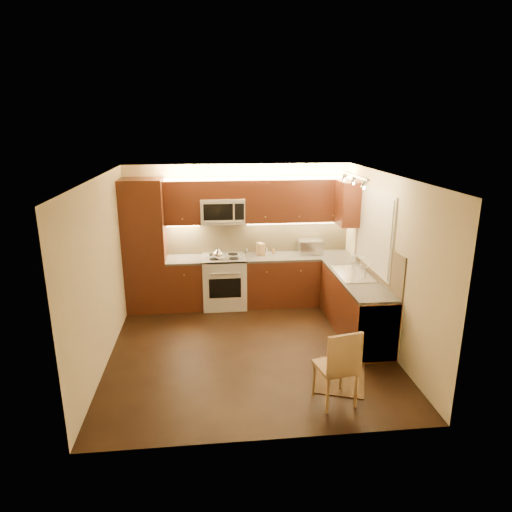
{
  "coord_description": "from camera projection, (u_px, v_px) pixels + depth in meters",
  "views": [
    {
      "loc": [
        -0.55,
        -5.92,
        3.17
      ],
      "look_at": [
        0.15,
        0.55,
        1.25
      ],
      "focal_mm": 31.5,
      "sensor_mm": 36.0,
      "label": 1
    }
  ],
  "objects": [
    {
      "name": "spice_jar_a",
      "position": [
        267.0,
        250.0,
        8.23
      ],
      "size": [
        0.05,
        0.05,
        0.1
      ],
      "primitive_type": "cylinder",
      "rotation": [
        0.0,
        0.0,
        0.11
      ],
      "color": "silver",
      "rests_on": "counter_back_right"
    },
    {
      "name": "upper_cab_back_right",
      "position": [
        298.0,
        200.0,
        7.91
      ],
      "size": [
        1.92,
        0.35,
        0.75
      ],
      "primitive_type": "cube",
      "color": "#471E0F",
      "rests_on": "wall_back"
    },
    {
      "name": "wall_right",
      "position": [
        388.0,
        263.0,
        6.45
      ],
      "size": [
        0.01,
        4.0,
        2.5
      ],
      "primitive_type": "cube",
      "color": "beige",
      "rests_on": "ground"
    },
    {
      "name": "backsplash_back",
      "position": [
        258.0,
        236.0,
        8.19
      ],
      "size": [
        3.3,
        0.02,
        0.6
      ],
      "primitive_type": "cube",
      "color": "tan",
      "rests_on": "wall_back"
    },
    {
      "name": "kettle",
      "position": [
        218.0,
        253.0,
        7.73
      ],
      "size": [
        0.22,
        0.22,
        0.21
      ],
      "primitive_type": null,
      "rotation": [
        0.0,
        0.0,
        -0.24
      ],
      "color": "silver",
      "rests_on": "stove"
    },
    {
      "name": "wall_front",
      "position": [
        269.0,
        331.0,
        4.34
      ],
      "size": [
        4.0,
        0.01,
        2.5
      ],
      "primitive_type": "cube",
      "color": "beige",
      "rests_on": "ground"
    },
    {
      "name": "spice_jar_d",
      "position": [
        274.0,
        252.0,
        8.12
      ],
      "size": [
        0.04,
        0.04,
        0.09
      ],
      "primitive_type": "cylinder",
      "rotation": [
        0.0,
        0.0,
        -0.03
      ],
      "color": "#AB7933",
      "rests_on": "counter_back_right"
    },
    {
      "name": "counter_back_left",
      "position": [
        184.0,
        260.0,
        7.87
      ],
      "size": [
        0.62,
        0.6,
        0.04
      ],
      "primitive_type": "cube",
      "color": "#33312F",
      "rests_on": "base_cab_back_left"
    },
    {
      "name": "track_light_bar",
      "position": [
        354.0,
        175.0,
        6.44
      ],
      "size": [
        0.04,
        1.2,
        0.03
      ],
      "primitive_type": "cube",
      "color": "silver",
      "rests_on": "ceiling"
    },
    {
      "name": "spice_jar_b",
      "position": [
        259.0,
        251.0,
        8.15
      ],
      "size": [
        0.05,
        0.05,
        0.09
      ],
      "primitive_type": "cylinder",
      "rotation": [
        0.0,
        0.0,
        -0.15
      ],
      "color": "brown",
      "rests_on": "counter_back_right"
    },
    {
      "name": "microwave",
      "position": [
        223.0,
        211.0,
        7.81
      ],
      "size": [
        0.76,
        0.38,
        0.44
      ],
      "primitive_type": null,
      "color": "silver",
      "rests_on": "wall_back"
    },
    {
      "name": "counter_back_right",
      "position": [
        298.0,
        256.0,
        8.08
      ],
      "size": [
        1.92,
        0.6,
        0.04
      ],
      "primitive_type": "cube",
      "color": "#33312F",
      "rests_on": "base_cab_back_right"
    },
    {
      "name": "rug",
      "position": [
        340.0,
        376.0,
        5.85
      ],
      "size": [
        0.89,
        1.07,
        0.01
      ],
      "primitive_type": "cube",
      "rotation": [
        0.0,
        0.0,
        -0.34
      ],
      "color": "black",
      "rests_on": "floor"
    },
    {
      "name": "wall_back",
      "position": [
        239.0,
        234.0,
        8.15
      ],
      "size": [
        4.0,
        0.01,
        2.5
      ],
      "primitive_type": "cube",
      "color": "beige",
      "rests_on": "ground"
    },
    {
      "name": "upper_cab_bridge",
      "position": [
        222.0,
        189.0,
        7.71
      ],
      "size": [
        0.76,
        0.35,
        0.31
      ],
      "primitive_type": "cube",
      "color": "#471E0F",
      "rests_on": "wall_back"
    },
    {
      "name": "counter_right",
      "position": [
        357.0,
        279.0,
        6.91
      ],
      "size": [
        0.6,
        2.0,
        0.04
      ],
      "primitive_type": "cube",
      "color": "#33312F",
      "rests_on": "base_cab_right"
    },
    {
      "name": "ceiling",
      "position": [
        249.0,
        177.0,
        5.89
      ],
      "size": [
        4.0,
        4.0,
        0.01
      ],
      "primitive_type": "cube",
      "color": "beige",
      "rests_on": "ground"
    },
    {
      "name": "soap_bottle",
      "position": [
        353.0,
        257.0,
        7.68
      ],
      "size": [
        0.09,
        0.09,
        0.16
      ],
      "primitive_type": "imported",
      "rotation": [
        0.0,
        0.0,
        -0.31
      ],
      "color": "white",
      "rests_on": "counter_right"
    },
    {
      "name": "toaster_oven",
      "position": [
        310.0,
        247.0,
        8.15
      ],
      "size": [
        0.42,
        0.32,
        0.25
      ],
      "primitive_type": "cube",
      "rotation": [
        0.0,
        0.0,
        0.0
      ],
      "color": "silver",
      "rests_on": "counter_back_right"
    },
    {
      "name": "dining_chair",
      "position": [
        336.0,
        365.0,
        5.22
      ],
      "size": [
        0.5,
        0.5,
        0.96
      ],
      "primitive_type": null,
      "rotation": [
        0.0,
        0.0,
        0.2
      ],
      "color": "#AC7F4D",
      "rests_on": "floor"
    },
    {
      "name": "faucet",
      "position": [
        366.0,
        265.0,
        7.02
      ],
      "size": [
        0.2,
        0.04,
        0.3
      ],
      "primitive_type": null,
      "color": "silver",
      "rests_on": "counter_right"
    },
    {
      "name": "backsplash_right",
      "position": [
        377.0,
        258.0,
        6.84
      ],
      "size": [
        0.02,
        2.0,
        0.6
      ],
      "primitive_type": "cube",
      "color": "tan",
      "rests_on": "wall_right"
    },
    {
      "name": "spice_jar_c",
      "position": [
        247.0,
        251.0,
        8.19
      ],
      "size": [
        0.05,
        0.05,
        0.09
      ],
      "primitive_type": "cylinder",
      "rotation": [
        0.0,
        0.0,
        -0.26
      ],
      "color": "silver",
      "rests_on": "counter_back_right"
    },
    {
      "name": "wall_left",
      "position": [
        102.0,
        272.0,
        6.04
      ],
      "size": [
        0.01,
        4.0,
        2.5
      ],
      "primitive_type": "cube",
      "color": "beige",
      "rests_on": "ground"
    },
    {
      "name": "pantry",
      "position": [
        145.0,
        246.0,
        7.72
      ],
      "size": [
        0.7,
        0.6,
        2.3
      ],
      "primitive_type": "cube",
      "color": "#471E0F",
      "rests_on": "floor"
    },
    {
      "name": "base_cab_right",
      "position": [
        355.0,
        306.0,
        7.03
      ],
      "size": [
        0.6,
        2.0,
        0.86
      ],
      "primitive_type": "cube",
      "color": "#471E0F",
      "rests_on": "floor"
    },
    {
      "name": "floor",
      "position": [
        250.0,
        348.0,
        6.6
      ],
      "size": [
        4.0,
        4.0,
        0.01
      ],
      "primitive_type": "cube",
      "color": "black",
      "rests_on": "ground"
    },
    {
      "name": "base_cab_back_left",
      "position": [
        186.0,
        284.0,
        8.0
      ],
      "size": [
        0.62,
        0.6,
        0.86
      ],
      "primitive_type": "cube",
      "color": "#471E0F",
      "rests_on": "floor"
    },
    {
      "name": "stove",
      "position": [
        224.0,
        281.0,
        8.03
      ],
      "size": [
        0.76,
        0.65,
        0.92
      ],
      "primitive_type": null,
      "color": "silver",
      "rests_on": "floor"
    },
    {
      "name": "dishwasher",
      "position": [
        371.0,
        325.0,
        6.37
      ],
      "size": [
        0.58,
        0.6,
        0.84
      ],
      "primitive_type": "cube",
      "color": "silver",
      "rests_on": "floor"
    },
    {
      "name": "upper_cab_right_corner",
      "position": [
        349.0,
        203.0,
        7.59
      ],
      "size": [
        0.35,
        0.5,
        0.75
      ],
      "primitive_type": "cube",
      "color": "#471E0F",
      "rests_on": "wall_right"
    },
    {
      "name": "window_frame",
      "position": [
        375.0,
        230.0,
        6.87
      ],
      "size": [
        0.03,
        1.44,
        1.24
      ],
      "primitive_type": "cube",
      "color": "silver",
      "rests_on": "wall_right"
    },
    {
      "name": "sink",
      "position": [
        354.0,
        270.0,
        7.02
      ],
      "size": [
        0.52,
        0.86,
        0.15
      ],
      "primitive_type": null,
      "color": "silver",
      "rests_on": "counter_right"
    },
    {
      "name": "base_cab_back_right",
      "position": [
        298.0,
        280.0,
        8.2
      ],
      "size": [
        1.92,
        0.6,
        0.86
      ],
      "primitive_type": "cube",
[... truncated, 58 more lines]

